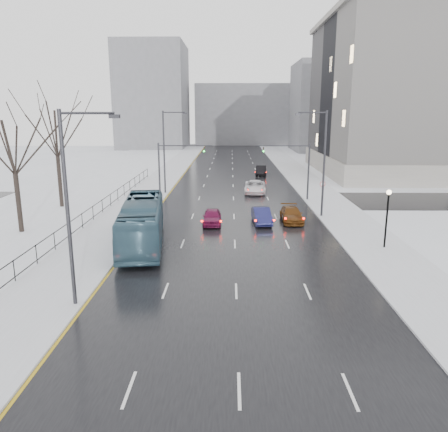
{
  "coord_description": "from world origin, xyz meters",
  "views": [
    {
      "loc": [
        -0.34,
        -0.89,
        9.86
      ],
      "look_at": [
        -0.81,
        29.87,
        2.5
      ],
      "focal_mm": 35.0,
      "sensor_mm": 36.0,
      "label": 1
    }
  ],
  "objects_px": {
    "mast_signal_right": "(299,165)",
    "streetlight_r_mid": "(322,159)",
    "streetlight_l_far": "(166,148)",
    "sedan_right_cross": "(255,187)",
    "mast_signal_left": "(169,164)",
    "streetlight_l_near": "(71,200)",
    "tree_park_d": "(22,233)",
    "no_uturn_sign": "(322,187)",
    "lamppost_r_mid": "(387,210)",
    "sedan_right_near": "(262,216)",
    "tree_park_e": "(62,207)",
    "bus": "(142,223)",
    "sedan_right_distant": "(261,170)",
    "sedan_center_near": "(212,217)",
    "sedan_right_far": "(292,215)"
  },
  "relations": [
    {
      "from": "tree_park_e",
      "to": "mast_signal_left",
      "type": "bearing_deg",
      "value": 20.19
    },
    {
      "from": "sedan_center_near",
      "to": "mast_signal_right",
      "type": "bearing_deg",
      "value": 48.94
    },
    {
      "from": "streetlight_l_near",
      "to": "sedan_right_cross",
      "type": "height_order",
      "value": "streetlight_l_near"
    },
    {
      "from": "streetlight_l_far",
      "to": "sedan_right_cross",
      "type": "bearing_deg",
      "value": 2.98
    },
    {
      "from": "mast_signal_left",
      "to": "sedan_right_near",
      "type": "relative_size",
      "value": 1.53
    },
    {
      "from": "streetlight_l_far",
      "to": "sedan_center_near",
      "type": "relative_size",
      "value": 2.48
    },
    {
      "from": "no_uturn_sign",
      "to": "sedan_right_distant",
      "type": "bearing_deg",
      "value": 100.97
    },
    {
      "from": "tree_park_d",
      "to": "sedan_right_distant",
      "type": "relative_size",
      "value": 2.73
    },
    {
      "from": "bus",
      "to": "sedan_right_far",
      "type": "xyz_separation_m",
      "value": [
        12.26,
        7.21,
        -1.03
      ]
    },
    {
      "from": "lamppost_r_mid",
      "to": "mast_signal_right",
      "type": "bearing_deg",
      "value": 101.54
    },
    {
      "from": "streetlight_l_far",
      "to": "mast_signal_left",
      "type": "height_order",
      "value": "streetlight_l_far"
    },
    {
      "from": "sedan_center_near",
      "to": "sedan_right_near",
      "type": "distance_m",
      "value": 4.48
    },
    {
      "from": "streetlight_r_mid",
      "to": "sedan_center_near",
      "type": "distance_m",
      "value": 11.67
    },
    {
      "from": "lamppost_r_mid",
      "to": "sedan_right_far",
      "type": "distance_m",
      "value": 10.15
    },
    {
      "from": "streetlight_r_mid",
      "to": "lamppost_r_mid",
      "type": "height_order",
      "value": "streetlight_r_mid"
    },
    {
      "from": "tree_park_e",
      "to": "no_uturn_sign",
      "type": "xyz_separation_m",
      "value": [
        27.4,
        0.0,
        2.3
      ]
    },
    {
      "from": "streetlight_r_mid",
      "to": "mast_signal_left",
      "type": "distance_m",
      "value": 17.5
    },
    {
      "from": "streetlight_l_far",
      "to": "mast_signal_right",
      "type": "bearing_deg",
      "value": -14.48
    },
    {
      "from": "streetlight_r_mid",
      "to": "bus",
      "type": "xyz_separation_m",
      "value": [
        -15.17,
        -9.15,
        -3.88
      ]
    },
    {
      "from": "tree_park_e",
      "to": "streetlight_r_mid",
      "type": "height_order",
      "value": "streetlight_r_mid"
    },
    {
      "from": "sedan_center_near",
      "to": "sedan_right_near",
      "type": "relative_size",
      "value": 0.95
    },
    {
      "from": "tree_park_e",
      "to": "sedan_center_near",
      "type": "bearing_deg",
      "value": -23.36
    },
    {
      "from": "streetlight_l_near",
      "to": "mast_signal_left",
      "type": "distance_m",
      "value": 28.05
    },
    {
      "from": "tree_park_e",
      "to": "sedan_right_distant",
      "type": "relative_size",
      "value": 2.95
    },
    {
      "from": "tree_park_e",
      "to": "lamppost_r_mid",
      "type": "xyz_separation_m",
      "value": [
        29.2,
        -14.0,
        2.94
      ]
    },
    {
      "from": "sedan_right_near",
      "to": "sedan_center_near",
      "type": "bearing_deg",
      "value": -178.65
    },
    {
      "from": "streetlight_r_mid",
      "to": "sedan_center_near",
      "type": "bearing_deg",
      "value": -163.54
    },
    {
      "from": "tree_park_e",
      "to": "sedan_right_distant",
      "type": "xyz_separation_m",
      "value": [
        22.7,
        24.25,
        0.79
      ]
    },
    {
      "from": "mast_signal_right",
      "to": "sedan_right_cross",
      "type": "relative_size",
      "value": 1.18
    },
    {
      "from": "tree_park_d",
      "to": "tree_park_e",
      "type": "xyz_separation_m",
      "value": [
        -0.4,
        10.0,
        0.0
      ]
    },
    {
      "from": "tree_park_d",
      "to": "streetlight_l_far",
      "type": "xyz_separation_m",
      "value": [
        9.63,
        18.0,
        5.62
      ]
    },
    {
      "from": "sedan_right_near",
      "to": "streetlight_l_far",
      "type": "bearing_deg",
      "value": 122.13
    },
    {
      "from": "lamppost_r_mid",
      "to": "sedan_right_near",
      "type": "height_order",
      "value": "lamppost_r_mid"
    },
    {
      "from": "streetlight_r_mid",
      "to": "mast_signal_left",
      "type": "relative_size",
      "value": 1.54
    },
    {
      "from": "no_uturn_sign",
      "to": "tree_park_e",
      "type": "bearing_deg",
      "value": 180.0
    },
    {
      "from": "sedan_right_near",
      "to": "sedan_right_distant",
      "type": "height_order",
      "value": "sedan_right_distant"
    },
    {
      "from": "mast_signal_left",
      "to": "sedan_right_cross",
      "type": "relative_size",
      "value": 1.18
    },
    {
      "from": "streetlight_l_near",
      "to": "streetlight_l_far",
      "type": "height_order",
      "value": "same"
    },
    {
      "from": "streetlight_r_mid",
      "to": "mast_signal_right",
      "type": "bearing_deg",
      "value": 96.0
    },
    {
      "from": "streetlight_l_near",
      "to": "sedan_center_near",
      "type": "relative_size",
      "value": 2.48
    },
    {
      "from": "mast_signal_left",
      "to": "bus",
      "type": "height_order",
      "value": "mast_signal_left"
    },
    {
      "from": "tree_park_d",
      "to": "no_uturn_sign",
      "type": "relative_size",
      "value": 4.63
    },
    {
      "from": "streetlight_l_near",
      "to": "sedan_center_near",
      "type": "bearing_deg",
      "value": 70.03
    },
    {
      "from": "mast_signal_right",
      "to": "streetlight_r_mid",
      "type": "bearing_deg",
      "value": -84.0
    },
    {
      "from": "sedan_right_near",
      "to": "sedan_right_far",
      "type": "bearing_deg",
      "value": 9.17
    },
    {
      "from": "mast_signal_left",
      "to": "streetlight_l_near",
      "type": "bearing_deg",
      "value": -91.72
    },
    {
      "from": "sedan_right_cross",
      "to": "lamppost_r_mid",
      "type": "bearing_deg",
      "value": -66.71
    },
    {
      "from": "sedan_right_distant",
      "to": "sedan_right_near",
      "type": "bearing_deg",
      "value": -88.11
    },
    {
      "from": "tree_park_d",
      "to": "streetlight_l_far",
      "type": "relative_size",
      "value": 1.25
    },
    {
      "from": "tree_park_d",
      "to": "no_uturn_sign",
      "type": "height_order",
      "value": "tree_park_d"
    }
  ]
}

